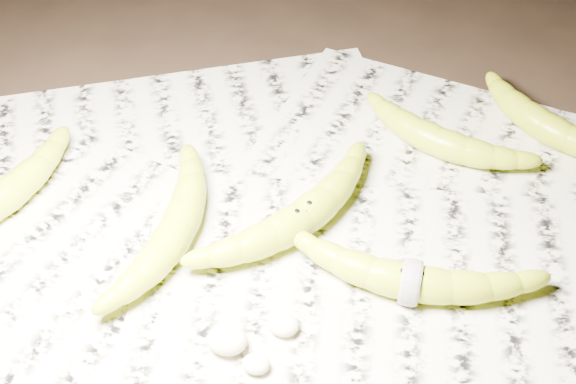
# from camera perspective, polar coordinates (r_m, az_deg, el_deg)

# --- Properties ---
(ground) EXTENTS (3.00, 3.00, 0.00)m
(ground) POSITION_cam_1_polar(r_m,az_deg,el_deg) (0.84, 0.67, -4.40)
(ground) COLOR black
(ground) RESTS_ON ground
(newspaper_patch) EXTENTS (0.90, 0.70, 0.01)m
(newspaper_patch) POSITION_cam_1_polar(r_m,az_deg,el_deg) (0.85, 0.42, -3.58)
(newspaper_patch) COLOR beige
(newspaper_patch) RESTS_ON ground
(banana_left_b) EXTENTS (0.09, 0.21, 0.04)m
(banana_left_b) POSITION_cam_1_polar(r_m,az_deg,el_deg) (0.84, -7.91, -2.45)
(banana_left_b) COLOR #A4B316
(banana_left_b) RESTS_ON newspaper_patch
(banana_center) EXTENTS (0.19, 0.22, 0.04)m
(banana_center) POSITION_cam_1_polar(r_m,az_deg,el_deg) (0.84, 0.97, -1.72)
(banana_center) COLOR #A4B316
(banana_center) RESTS_ON newspaper_patch
(banana_taped) EXTENTS (0.23, 0.08, 0.04)m
(banana_taped) POSITION_cam_1_polar(r_m,az_deg,el_deg) (0.80, 8.74, -6.20)
(banana_taped) COLOR #A4B316
(banana_taped) RESTS_ON newspaper_patch
(banana_upper_a) EXTENTS (0.20, 0.13, 0.04)m
(banana_upper_a) POSITION_cam_1_polar(r_m,az_deg,el_deg) (0.95, 10.68, 3.72)
(banana_upper_a) COLOR #A4B316
(banana_upper_a) RESTS_ON newspaper_patch
(banana_upper_b) EXTENTS (0.18, 0.16, 0.04)m
(banana_upper_b) POSITION_cam_1_polar(r_m,az_deg,el_deg) (1.00, 17.78, 4.68)
(banana_upper_b) COLOR #A4B316
(banana_upper_b) RESTS_ON newspaper_patch
(measuring_tape) EXTENTS (0.01, 0.05, 0.05)m
(measuring_tape) POSITION_cam_1_polar(r_m,az_deg,el_deg) (0.80, 8.74, -6.20)
(measuring_tape) COLOR white
(measuring_tape) RESTS_ON newspaper_patch
(flesh_chunk_a) EXTENTS (0.04, 0.03, 0.02)m
(flesh_chunk_a) POSITION_cam_1_polar(r_m,az_deg,el_deg) (0.76, -4.37, -10.30)
(flesh_chunk_a) COLOR #FFF6C5
(flesh_chunk_a) RESTS_ON newspaper_patch
(flesh_chunk_b) EXTENTS (0.03, 0.02, 0.02)m
(flesh_chunk_b) POSITION_cam_1_polar(r_m,az_deg,el_deg) (0.77, -0.32, -9.27)
(flesh_chunk_b) COLOR #FFF6C5
(flesh_chunk_b) RESTS_ON newspaper_patch
(flesh_chunk_c) EXTENTS (0.03, 0.02, 0.02)m
(flesh_chunk_c) POSITION_cam_1_polar(r_m,az_deg,el_deg) (0.75, -2.30, -11.96)
(flesh_chunk_c) COLOR #FFF6C5
(flesh_chunk_c) RESTS_ON newspaper_patch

